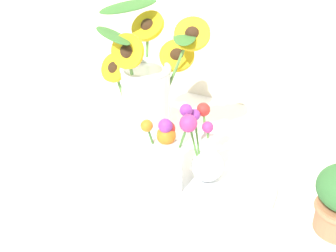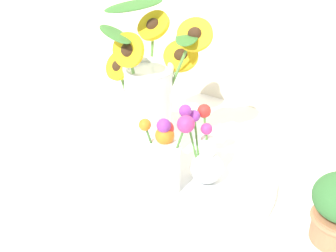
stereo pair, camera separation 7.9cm
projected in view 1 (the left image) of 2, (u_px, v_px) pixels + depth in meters
The scene contains 5 objects.
ground_plane at pixel (150, 208), 1.07m from camera, with size 6.00×6.00×0.00m, color silver.
serving_tray at pixel (168, 176), 1.15m from camera, with size 0.53×0.53×0.02m.
mason_jar_sunflowers at pixel (147, 100), 1.13m from camera, with size 0.27×0.25×0.38m.
vase_small_center at pixel (166, 159), 1.06m from camera, with size 0.12×0.09×0.20m.
vase_bulb_right at pixel (206, 156), 1.10m from camera, with size 0.10×0.09×0.20m.
Camera 1 is at (0.42, -0.71, 0.69)m, focal length 50.00 mm.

